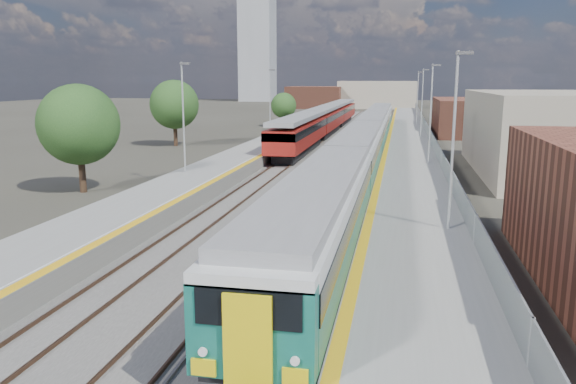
% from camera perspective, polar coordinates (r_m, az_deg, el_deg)
% --- Properties ---
extents(ground, '(320.00, 320.00, 0.00)m').
position_cam_1_polar(ground, '(53.11, 6.49, 3.32)').
color(ground, '#47443A').
rests_on(ground, ground).
extents(ballast_bed, '(10.50, 155.00, 0.06)m').
position_cam_1_polar(ballast_bed, '(55.80, 4.41, 3.77)').
color(ballast_bed, '#565451').
rests_on(ballast_bed, ground).
extents(tracks, '(8.96, 160.00, 0.17)m').
position_cam_1_polar(tracks, '(57.37, 5.21, 4.05)').
color(tracks, '#4C3323').
rests_on(tracks, ground).
extents(platform_right, '(4.70, 155.00, 8.52)m').
position_cam_1_polar(platform_right, '(55.33, 12.20, 4.01)').
color(platform_right, slate).
rests_on(platform_right, ground).
extents(platform_left, '(4.30, 155.00, 8.52)m').
position_cam_1_polar(platform_left, '(56.94, -2.41, 4.44)').
color(platform_left, slate).
rests_on(platform_left, ground).
extents(buildings, '(72.00, 185.50, 40.00)m').
position_cam_1_polar(buildings, '(142.84, 2.35, 12.68)').
color(buildings, brown).
rests_on(buildings, ground).
extents(green_train, '(2.86, 79.57, 3.15)m').
position_cam_1_polar(green_train, '(50.54, 8.03, 5.40)').
color(green_train, black).
rests_on(green_train, ground).
extents(red_train, '(2.93, 59.43, 3.70)m').
position_cam_1_polar(red_train, '(75.81, 3.86, 7.41)').
color(red_train, black).
rests_on(red_train, ground).
extents(tree_a, '(5.24, 5.24, 7.11)m').
position_cam_1_polar(tree_a, '(39.13, -20.49, 6.42)').
color(tree_a, '#382619').
rests_on(tree_a, ground).
extents(tree_b, '(5.43, 5.43, 7.36)m').
position_cam_1_polar(tree_b, '(64.42, -11.47, 8.70)').
color(tree_b, '#382619').
rests_on(tree_b, ground).
extents(tree_c, '(3.96, 3.96, 5.37)m').
position_cam_1_polar(tree_c, '(88.90, -0.45, 8.78)').
color(tree_c, '#382619').
rests_on(tree_c, ground).
extents(tree_d, '(3.99, 3.99, 5.41)m').
position_cam_1_polar(tree_d, '(75.52, 24.05, 7.37)').
color(tree_d, '#382619').
rests_on(tree_d, ground).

